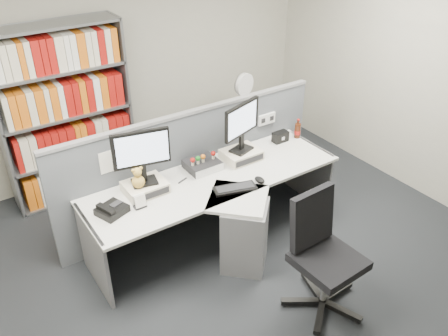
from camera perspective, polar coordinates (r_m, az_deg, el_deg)
ground at (r=4.52m, az=4.73°, el=-13.65°), size 5.50×5.50×0.00m
room_shell at (r=3.49m, az=6.00°, el=7.61°), size 5.04×5.54×2.72m
partition at (r=4.94m, az=-3.84°, el=0.33°), size 3.00×0.08×1.27m
desk at (r=4.58m, az=0.38°, el=-5.26°), size 2.60×1.20×0.72m
monitor_riser_left at (r=4.42m, az=-9.56°, el=-2.33°), size 0.38×0.31×0.10m
monitor_riser_right at (r=4.88m, az=2.12°, el=1.64°), size 0.38×0.31×0.10m
monitor_left at (r=4.23m, az=-10.00°, el=1.82°), size 0.52×0.21×0.53m
monitor_right at (r=4.71m, az=2.18°, el=5.47°), size 0.50×0.23×0.52m
desktop_pc at (r=4.72m, az=-2.64°, el=0.38°), size 0.32×0.29×0.09m
figurines at (r=4.65m, az=-2.72°, el=1.24°), size 0.29×0.05×0.09m
keyboard at (r=4.41m, az=1.34°, el=-2.47°), size 0.43×0.26×0.03m
mouse at (r=4.53m, az=4.36°, el=-1.44°), size 0.08×0.12×0.05m
desk_phone at (r=4.20m, az=-13.54°, el=-4.98°), size 0.29×0.28×0.10m
desk_calendar at (r=4.22m, az=-10.24°, el=-4.09°), size 0.11×0.08×0.13m
plush_toy at (r=4.29m, az=-10.41°, el=-1.33°), size 0.12×0.12×0.21m
speaker at (r=5.25m, az=6.87°, el=3.80°), size 0.18×0.10×0.12m
cola_bottle at (r=5.35m, az=8.92°, el=4.51°), size 0.07×0.07×0.23m
shelving_unit at (r=5.49m, az=-18.66°, el=5.88°), size 1.41×0.40×2.00m
filing_cabinet at (r=6.20m, az=2.29°, el=4.10°), size 0.45×0.61×0.70m
desk_fan at (r=5.93m, az=2.42°, el=9.77°), size 0.29×0.17×0.49m
office_chair at (r=4.04m, az=11.80°, el=-9.86°), size 0.68×0.71×1.06m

